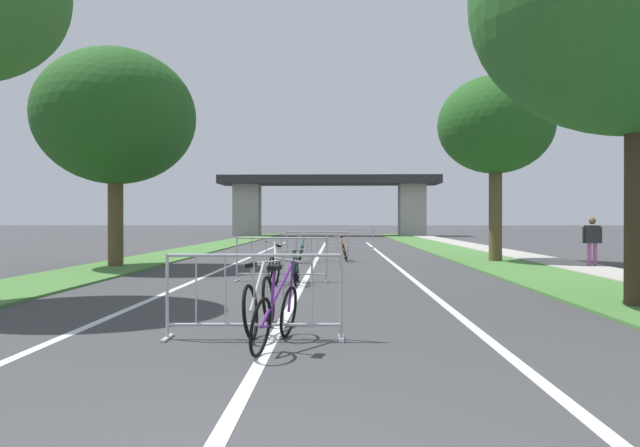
{
  "coord_description": "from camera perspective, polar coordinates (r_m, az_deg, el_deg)",
  "views": [
    {
      "loc": [
        0.8,
        -2.56,
        1.47
      ],
      "look_at": [
        -0.05,
        25.26,
        1.29
      ],
      "focal_mm": 33.4,
      "sensor_mm": 36.0,
      "label": 1
    }
  ],
  "objects": [
    {
      "name": "grass_verge_left",
      "position": [
        28.67,
        -12.01,
        -2.52
      ],
      "size": [
        2.44,
        61.73,
        0.05
      ],
      "primitive_type": "cube",
      "color": "#477A38",
      "rests_on": "ground"
    },
    {
      "name": "grass_verge_right",
      "position": [
        28.33,
        12.34,
        -2.55
      ],
      "size": [
        2.44,
        61.73,
        0.05
      ],
      "primitive_type": "cube",
      "color": "#477A38",
      "rests_on": "ground"
    },
    {
      "name": "sidewalk_path_right",
      "position": [
        28.77,
        16.32,
        -2.48
      ],
      "size": [
        1.62,
        61.73,
        0.08
      ],
      "primitive_type": "cube",
      "color": "#ADA89E",
      "rests_on": "ground"
    },
    {
      "name": "lane_stripe_center",
      "position": [
        20.48,
        -0.5,
        -3.72
      ],
      "size": [
        0.14,
        35.71,
        0.01
      ],
      "primitive_type": "cube",
      "color": "silver",
      "rests_on": "ground"
    },
    {
      "name": "lane_stripe_right_lane",
      "position": [
        20.55,
        6.87,
        -3.71
      ],
      "size": [
        0.14,
        35.71,
        0.01
      ],
      "primitive_type": "cube",
      "color": "silver",
      "rests_on": "ground"
    },
    {
      "name": "lane_stripe_left_lane",
      "position": [
        20.75,
        -7.8,
        -3.67
      ],
      "size": [
        0.14,
        35.71,
        0.01
      ],
      "primitive_type": "cube",
      "color": "silver",
      "rests_on": "ground"
    },
    {
      "name": "overpass_bridge",
      "position": [
        53.63,
        0.89,
        2.89
      ],
      "size": [
        19.64,
        4.36,
        5.39
      ],
      "color": "#2D2D30",
      "rests_on": "ground"
    },
    {
      "name": "tree_left_oak_mid",
      "position": [
        19.55,
        -19.02,
        9.6
      ],
      "size": [
        4.87,
        4.87,
        6.7
      ],
      "color": "brown",
      "rests_on": "ground"
    },
    {
      "name": "tree_right_oak_near",
      "position": [
        21.58,
        16.47,
        8.97
      ],
      "size": [
        3.95,
        3.95,
        6.42
      ],
      "color": "brown",
      "rests_on": "ground"
    },
    {
      "name": "crowd_barrier_nearest",
      "position": [
        7.37,
        -6.33,
        -7.03
      ],
      "size": [
        2.2,
        0.49,
        1.05
      ],
      "rotation": [
        0.0,
        0.0,
        0.02
      ],
      "color": "#ADADB2",
      "rests_on": "ground"
    },
    {
      "name": "crowd_barrier_second",
      "position": [
        14.1,
        -3.73,
        -3.49
      ],
      "size": [
        2.21,
        0.53,
        1.05
      ],
      "rotation": [
        0.0,
        0.0,
        -0.04
      ],
      "color": "#ADADB2",
      "rests_on": "ground"
    },
    {
      "name": "crowd_barrier_third",
      "position": [
        20.81,
        -0.24,
        -2.24
      ],
      "size": [
        2.21,
        0.56,
        1.05
      ],
      "rotation": [
        0.0,
        0.0,
        0.05
      ],
      "color": "#ADADB2",
      "rests_on": "ground"
    },
    {
      "name": "crowd_barrier_fourth",
      "position": [
        27.56,
        2.91,
        -1.6
      ],
      "size": [
        2.2,
        0.49,
        1.05
      ],
      "rotation": [
        0.0,
        0.0,
        0.02
      ],
      "color": "#ADADB2",
      "rests_on": "ground"
    },
    {
      "name": "bicycle_teal_0",
      "position": [
        20.45,
        -1.83,
        -2.78
      ],
      "size": [
        0.45,
        1.67,
        0.9
      ],
      "rotation": [
        0.0,
        0.0,
        0.09
      ],
      "color": "black",
      "rests_on": "ground"
    },
    {
      "name": "bicycle_orange_1",
      "position": [
        21.21,
        2.31,
        -2.6
      ],
      "size": [
        0.49,
        1.63,
        0.94
      ],
      "rotation": [
        0.0,
        0.0,
        0.03
      ],
      "color": "black",
      "rests_on": "ground"
    },
    {
      "name": "bicycle_silver_2",
      "position": [
        7.9,
        -5.8,
        -7.56
      ],
      "size": [
        0.49,
        1.78,
        0.92
      ],
      "rotation": [
        0.0,
        0.0,
        -0.08
      ],
      "color": "black",
      "rests_on": "ground"
    },
    {
      "name": "bicycle_white_3",
      "position": [
        13.73,
        -4.43,
        -4.27
      ],
      "size": [
        0.53,
        1.63,
        0.96
      ],
      "rotation": [
        0.0,
        0.0,
        0.24
      ],
      "color": "black",
      "rests_on": "ground"
    },
    {
      "name": "bicycle_green_4",
      "position": [
        13.55,
        -2.34,
        -4.39
      ],
      "size": [
        0.5,
        1.56,
        0.83
      ],
      "rotation": [
        0.0,
        0.0,
        3.16
      ],
      "color": "black",
      "rests_on": "ground"
    },
    {
      "name": "bicycle_purple_5",
      "position": [
        6.94,
        -4.22,
        -8.65
      ],
      "size": [
        0.63,
        1.72,
        1.0
      ],
      "rotation": [
        0.0,
        0.0,
        -0.19
      ],
      "color": "black",
      "rests_on": "ground"
    },
    {
      "name": "pedestrian_waiting",
      "position": [
        19.63,
        24.64,
        -1.23
      ],
      "size": [
        0.56,
        0.3,
        1.53
      ],
      "rotation": [
        0.0,
        0.0,
        -0.11
      ],
      "color": "#994C8C",
      "rests_on": "ground"
    }
  ]
}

